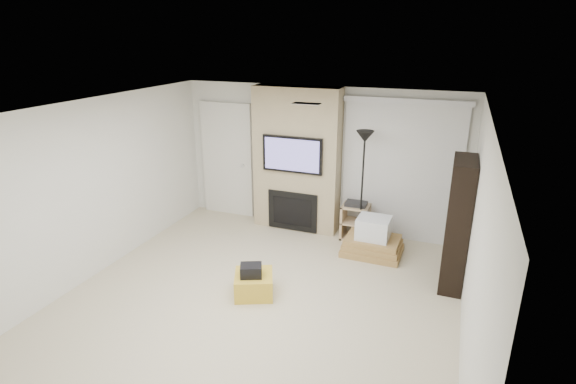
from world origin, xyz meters
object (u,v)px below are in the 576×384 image
at_px(box_stack, 373,240).
at_px(bookshelf, 458,224).
at_px(av_stand, 355,219).
at_px(floor_lamp, 364,156).
at_px(ottoman, 254,284).

distance_m(box_stack, bookshelf, 1.46).
xyz_separation_m(av_stand, bookshelf, (1.59, -0.96, 0.55)).
bearing_deg(av_stand, bookshelf, -31.04).
distance_m(floor_lamp, bookshelf, 1.78).
height_order(av_stand, box_stack, av_stand).
distance_m(ottoman, floor_lamp, 2.64).
bearing_deg(bookshelf, box_stack, 157.50).
xyz_separation_m(ottoman, floor_lamp, (0.98, 2.05, 1.35)).
height_order(ottoman, bookshelf, bookshelf).
xyz_separation_m(ottoman, box_stack, (1.26, 1.75, 0.08)).
bearing_deg(ottoman, av_stand, 68.53).
bearing_deg(box_stack, ottoman, -125.76).
relative_size(ottoman, floor_lamp, 0.26).
bearing_deg(floor_lamp, bookshelf, -28.41).
xyz_separation_m(floor_lamp, box_stack, (0.28, -0.30, -1.27)).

